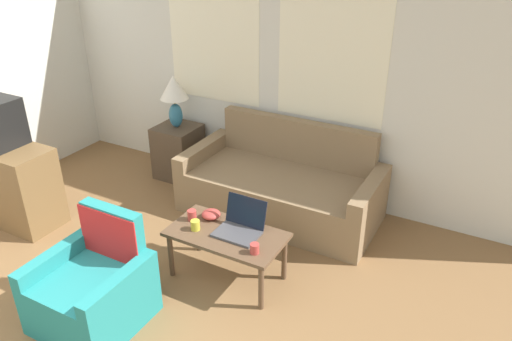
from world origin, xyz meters
The scene contains 12 objects.
wall_back centered at (0.00, 3.53, 1.31)m, with size 6.31×0.06×2.60m.
couch centered at (0.32, 3.06, 0.27)m, with size 1.96×0.92×0.89m.
armchair centered at (-0.22, 1.01, 0.26)m, with size 0.72×0.71×0.83m.
tv_dresser centered at (-2.03, 1.64, 0.40)m, with size 1.15×0.48×0.79m.
side_table centered at (-1.08, 3.20, 0.31)m, with size 0.46×0.46×0.61m.
table_lamp centered at (-1.08, 3.20, 1.01)m, with size 0.31×0.31×0.59m.
coffee_table centered at (0.38, 1.87, 0.39)m, with size 0.95×0.51×0.44m.
laptop centered at (0.47, 1.95, 0.50)m, with size 0.35×0.32×0.26m.
cup_navy centered at (0.14, 1.80, 0.48)m, with size 0.08×0.08×0.08m.
cup_yellow centered at (0.03, 1.90, 0.49)m, with size 0.08×0.08×0.09m.
cup_white centered at (0.71, 1.75, 0.48)m, with size 0.07×0.07×0.08m.
snack_bowl centered at (0.15, 2.01, 0.48)m, with size 0.16×0.16×0.07m.
Camera 1 is at (2.19, -0.96, 2.72)m, focal length 35.00 mm.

